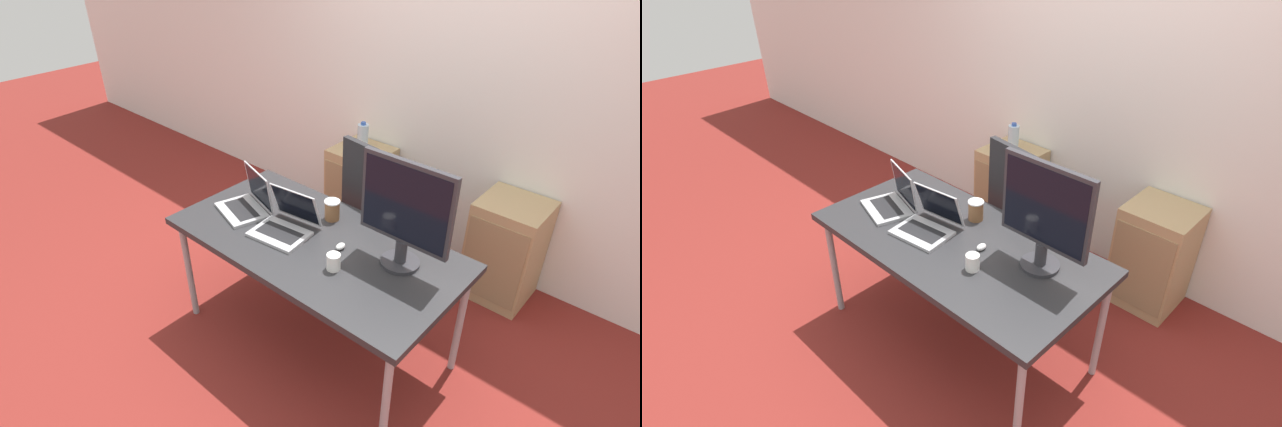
{
  "view_description": "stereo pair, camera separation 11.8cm",
  "coord_description": "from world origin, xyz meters",
  "views": [
    {
      "loc": [
        1.48,
        -1.64,
        2.29
      ],
      "look_at": [
        0.0,
        0.04,
        0.89
      ],
      "focal_mm": 28.0,
      "sensor_mm": 36.0,
      "label": 1
    },
    {
      "loc": [
        1.57,
        -1.56,
        2.29
      ],
      "look_at": [
        0.0,
        0.04,
        0.89
      ],
      "focal_mm": 28.0,
      "sensor_mm": 36.0,
      "label": 2
    }
  ],
  "objects": [
    {
      "name": "cabinet_left",
      "position": [
        -0.55,
        1.15,
        0.36
      ],
      "size": [
        0.41,
        0.41,
        0.71
      ],
      "color": "tan",
      "rests_on": "ground_plane"
    },
    {
      "name": "coffee_cup_white",
      "position": [
        0.24,
        -0.13,
        0.78
      ],
      "size": [
        0.07,
        0.07,
        0.09
      ],
      "color": "white",
      "rests_on": "desk"
    },
    {
      "name": "ground_plane",
      "position": [
        0.0,
        0.0,
        0.0
      ],
      "size": [
        14.0,
        14.0,
        0.0
      ],
      "primitive_type": "plane",
      "color": "maroon"
    },
    {
      "name": "wall_back",
      "position": [
        0.0,
        1.39,
        1.3
      ],
      "size": [
        10.0,
        0.05,
        2.6
      ],
      "color": "white",
      "rests_on": "ground_plane"
    },
    {
      "name": "monitor",
      "position": [
        0.46,
        0.13,
        1.05
      ],
      "size": [
        0.49,
        0.2,
        0.57
      ],
      "color": "#2D2D33",
      "rests_on": "desk"
    },
    {
      "name": "desk",
      "position": [
        0.0,
        0.0,
        0.69
      ],
      "size": [
        1.6,
        0.82,
        0.74
      ],
      "color": "#28282B",
      "rests_on": "ground_plane"
    },
    {
      "name": "laptop_right",
      "position": [
        -0.51,
        -0.03,
        0.79
      ],
      "size": [
        0.36,
        0.33,
        0.24
      ],
      "color": "#ADADB2",
      "rests_on": "desk"
    },
    {
      "name": "water_bottle",
      "position": [
        -0.55,
        1.15,
        0.81
      ],
      "size": [
        0.08,
        0.08,
        0.22
      ],
      "color": "silver",
      "rests_on": "cabinet_left"
    },
    {
      "name": "coffee_cup_brown",
      "position": [
        -0.07,
        0.22,
        0.8
      ],
      "size": [
        0.09,
        0.09,
        0.12
      ],
      "color": "brown",
      "rests_on": "desk"
    },
    {
      "name": "cabinet_right",
      "position": [
        0.64,
        1.15,
        0.36
      ],
      "size": [
        0.41,
        0.41,
        0.71
      ],
      "color": "tan",
      "rests_on": "ground_plane"
    },
    {
      "name": "mouse",
      "position": [
        0.16,
        0.03,
        0.76
      ],
      "size": [
        0.04,
        0.06,
        0.03
      ],
      "color": "silver",
      "rests_on": "desk"
    },
    {
      "name": "laptop_left",
      "position": [
        -0.18,
        -0.05,
        0.79
      ],
      "size": [
        0.33,
        0.33,
        0.23
      ],
      "color": "#ADADB2",
      "rests_on": "desk"
    },
    {
      "name": "office_chair",
      "position": [
        -0.01,
        0.72,
        0.42
      ],
      "size": [
        0.56,
        0.59,
        1.09
      ],
      "color": "#232326",
      "rests_on": "ground_plane"
    }
  ]
}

